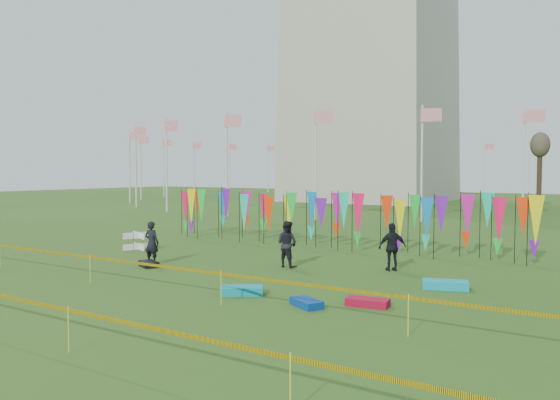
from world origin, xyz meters
The scene contains 13 objects.
ground centered at (0.00, 0.00, 0.00)m, with size 160.00×160.00×0.00m, color #254D15.
flagpole_ring centered at (-14.00, 48.00, 4.00)m, with size 57.40×56.16×8.00m.
banner_row centered at (0.28, 8.97, 1.60)m, with size 18.64×0.64×2.48m.
caution_tape_near centered at (-0.22, -2.13, 0.78)m, with size 26.00×0.02×0.90m.
box_kite centered at (-6.25, 3.77, 0.40)m, with size 0.72×0.72×0.80m.
person_left centered at (-2.98, 1.38, 0.81)m, with size 0.59×0.43×1.62m, color black.
person_mid centered at (1.58, 3.61, 0.84)m, with size 0.82×0.50×1.68m, color black.
person_right centered at (5.09, 4.92, 0.84)m, with size 0.98×0.56×1.67m, color black.
kite_bag_turquoise centered at (2.85, -0.86, 0.12)m, with size 1.18×0.59×0.24m, color #0B96B1.
kite_bag_blue centered at (5.07, -1.09, 0.10)m, with size 0.93×0.48×0.19m, color #093C96.
kite_bag_red centered at (6.36, -0.18, 0.10)m, with size 1.09×0.50×0.20m, color #AC0B2A.
kite_bag_black centered at (-2.69, 0.94, 0.10)m, with size 0.88×0.51×0.20m, color black.
kite_bag_teal centered at (7.48, 2.96, 0.12)m, with size 1.30×0.62×0.25m, color #0DA6C0.
Camera 1 is at (11.92, -13.11, 3.47)m, focal length 35.00 mm.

